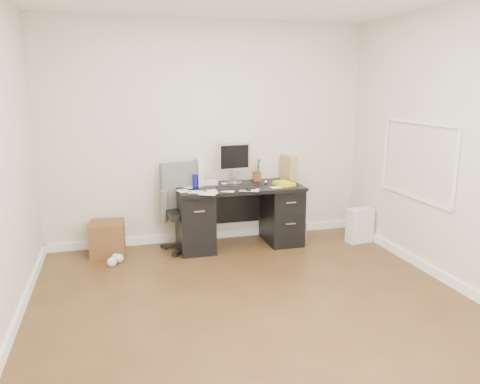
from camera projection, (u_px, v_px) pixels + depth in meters
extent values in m
plane|color=#442A16|center=(255.00, 307.00, 4.17)|extent=(4.00, 4.00, 0.00)
cube|color=silver|center=(208.00, 134.00, 5.75)|extent=(4.00, 0.02, 2.70)
cube|color=silver|center=(396.00, 224.00, 1.99)|extent=(4.00, 0.02, 2.70)
cube|color=silver|center=(460.00, 149.00, 4.38)|extent=(0.02, 4.00, 2.70)
cube|color=white|center=(210.00, 235.00, 6.02)|extent=(4.00, 0.03, 0.10)
cube|color=white|center=(445.00, 278.00, 4.67)|extent=(0.03, 4.00, 0.10)
cube|color=white|center=(12.00, 332.00, 3.65)|extent=(0.03, 4.00, 0.10)
cube|color=black|center=(239.00, 187.00, 5.64)|extent=(1.50, 0.70, 0.04)
cube|color=black|center=(195.00, 221.00, 5.58)|extent=(0.40, 0.60, 0.71)
cube|color=black|center=(282.00, 214.00, 5.86)|extent=(0.40, 0.60, 0.71)
cube|color=black|center=(233.00, 203.00, 6.01)|extent=(0.70, 0.03, 0.51)
cube|color=black|center=(236.00, 188.00, 5.45)|extent=(0.45, 0.17, 0.03)
sphere|color=#A9A9AD|center=(266.00, 182.00, 5.71)|extent=(0.07, 0.07, 0.05)
cylinder|color=#161B97|center=(196.00, 181.00, 5.47)|extent=(0.09, 0.09, 0.17)
cube|color=silver|center=(199.00, 171.00, 5.69)|extent=(0.14, 0.28, 0.32)
cube|color=#A57D4F|center=(288.00, 168.00, 5.93)|extent=(0.17, 0.29, 0.31)
cube|color=yellow|center=(285.00, 183.00, 5.67)|extent=(0.25, 0.29, 0.04)
cube|color=#A7A297|center=(295.00, 221.00, 6.00)|extent=(0.36, 0.50, 0.45)
cube|color=silver|center=(360.00, 225.00, 5.87)|extent=(0.35, 0.27, 0.43)
cube|color=#4A2A16|center=(107.00, 238.00, 5.45)|extent=(0.41, 0.41, 0.38)
cube|color=slate|center=(290.00, 229.00, 6.10)|extent=(0.40, 0.35, 0.22)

